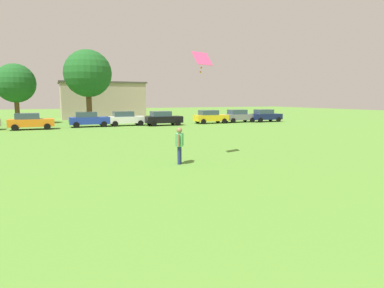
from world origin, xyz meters
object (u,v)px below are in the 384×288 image
(parked_car_black_5, at_px, (163,118))
(parked_car_navy_8, at_px, (265,115))
(kite, at_px, (202,60))
(parked_car_gray_7, at_px, (239,116))
(parked_car_yellow_6, at_px, (210,117))
(tree_center, at_px, (15,83))
(tree_far_right, at_px, (88,74))
(parked_car_orange_2, at_px, (31,121))
(parked_car_white_4, at_px, (126,118))
(adult_bystander, at_px, (179,142))
(parked_car_blue_3, at_px, (89,119))

(parked_car_black_5, distance_m, parked_car_navy_8, 14.81)
(kite, bearing_deg, parked_car_gray_7, 54.87)
(parked_car_black_5, xyz_separation_m, parked_car_navy_8, (14.80, 0.53, 0.00))
(kite, relative_size, parked_car_yellow_6, 0.28)
(tree_center, bearing_deg, tree_far_right, -11.61)
(parked_car_orange_2, relative_size, parked_car_black_5, 1.00)
(parked_car_yellow_6, bearing_deg, parked_car_orange_2, -178.65)
(parked_car_white_4, distance_m, parked_car_gray_7, 15.11)
(parked_car_black_5, height_order, parked_car_yellow_6, same)
(tree_center, bearing_deg, adult_bystander, -73.13)
(parked_car_orange_2, xyz_separation_m, parked_car_yellow_6, (20.65, 0.49, 0.00))
(parked_car_gray_7, bearing_deg, tree_far_right, 161.68)
(parked_car_orange_2, height_order, tree_center, tree_center)
(kite, bearing_deg, parked_car_navy_8, 48.03)
(parked_car_navy_8, relative_size, tree_center, 0.58)
(kite, distance_m, parked_car_gray_7, 27.52)
(kite, xyz_separation_m, parked_car_white_4, (0.54, 22.49, -4.29))
(parked_car_gray_7, xyz_separation_m, parked_car_navy_8, (3.80, -0.62, 0.00))
(parked_car_navy_8, height_order, tree_far_right, tree_far_right)
(kite, bearing_deg, parked_car_orange_2, 113.69)
(parked_car_blue_3, bearing_deg, tree_far_right, 83.02)
(parked_car_orange_2, xyz_separation_m, tree_far_right, (6.52, 6.95, 5.41))
(parked_car_white_4, height_order, tree_far_right, tree_far_right)
(adult_bystander, relative_size, parked_car_gray_7, 0.41)
(parked_car_blue_3, relative_size, parked_car_navy_8, 1.00)
(kite, xyz_separation_m, parked_car_orange_2, (-9.40, 21.42, -4.29))
(kite, relative_size, tree_far_right, 0.13)
(parked_car_yellow_6, height_order, tree_far_right, tree_far_right)
(adult_bystander, xyz_separation_m, parked_car_yellow_6, (13.01, 23.15, -0.20))
(parked_car_orange_2, height_order, parked_car_white_4, same)
(parked_car_blue_3, xyz_separation_m, parked_car_yellow_6, (14.85, -0.58, 0.00))
(parked_car_navy_8, bearing_deg, parked_car_gray_7, 170.76)
(parked_car_yellow_6, xyz_separation_m, parked_car_gray_7, (4.40, 0.33, 0.00))
(parked_car_blue_3, distance_m, parked_car_white_4, 4.14)
(parked_car_gray_7, bearing_deg, adult_bystander, -126.55)
(tree_center, bearing_deg, parked_car_white_4, -32.76)
(adult_bystander, xyz_separation_m, parked_car_navy_8, (21.21, 22.86, -0.20))
(parked_car_gray_7, bearing_deg, parked_car_navy_8, -9.24)
(parked_car_yellow_6, distance_m, tree_far_right, 16.45)
(tree_far_right, bearing_deg, parked_car_white_4, -59.78)
(parked_car_gray_7, height_order, parked_car_navy_8, same)
(parked_car_orange_2, bearing_deg, parked_car_gray_7, 1.87)
(parked_car_white_4, bearing_deg, parked_car_black_5, -18.96)
(kite, distance_m, parked_car_yellow_6, 24.99)
(kite, height_order, parked_car_yellow_6, kite)
(kite, height_order, tree_far_right, tree_far_right)
(parked_car_black_5, bearing_deg, kite, -102.42)
(adult_bystander, bearing_deg, parked_car_yellow_6, 179.94)
(parked_car_white_4, height_order, tree_center, tree_center)
(parked_car_black_5, distance_m, parked_car_yellow_6, 6.66)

